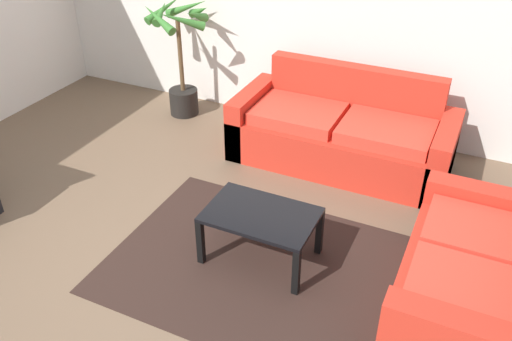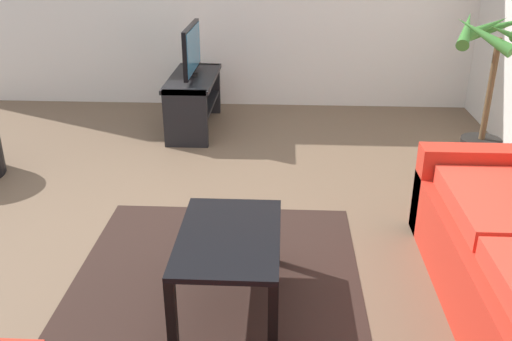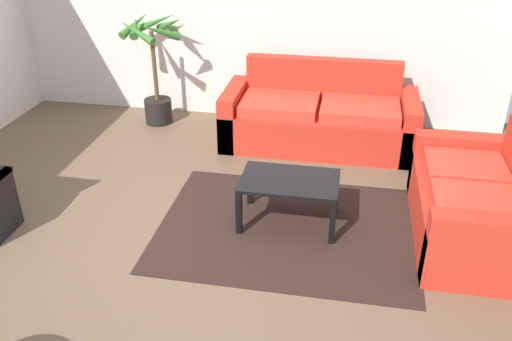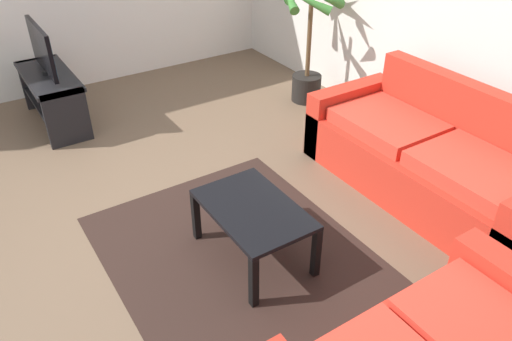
% 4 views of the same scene
% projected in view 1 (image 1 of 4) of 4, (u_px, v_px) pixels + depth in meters
% --- Properties ---
extents(ground_plane, '(6.60, 6.60, 0.00)m').
position_uv_depth(ground_plane, '(137.00, 280.00, 4.03)').
color(ground_plane, brown).
extents(wall_back, '(6.00, 0.06, 2.70)m').
position_uv_depth(wall_back, '(293.00, 0.00, 5.59)').
color(wall_back, silver).
rests_on(wall_back, ground).
extents(couch_main, '(2.12, 0.90, 0.90)m').
position_uv_depth(couch_main, '(342.00, 135.00, 5.31)').
color(couch_main, red).
rests_on(couch_main, ground).
extents(couch_loveseat, '(0.90, 1.56, 0.90)m').
position_uv_depth(couch_loveseat, '(476.00, 283.00, 3.58)').
color(couch_loveseat, red).
rests_on(couch_loveseat, ground).
extents(coffee_table, '(0.83, 0.54, 0.43)m').
position_uv_depth(coffee_table, '(261.00, 220.00, 4.05)').
color(coffee_table, black).
rests_on(coffee_table, ground).
extents(area_rug, '(2.20, 1.70, 0.01)m').
position_uv_depth(area_rug, '(255.00, 264.00, 4.17)').
color(area_rug, black).
rests_on(area_rug, ground).
extents(potted_palm, '(0.75, 0.78, 1.32)m').
position_uv_depth(potted_palm, '(181.00, 59.00, 6.03)').
color(potted_palm, black).
rests_on(potted_palm, ground).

